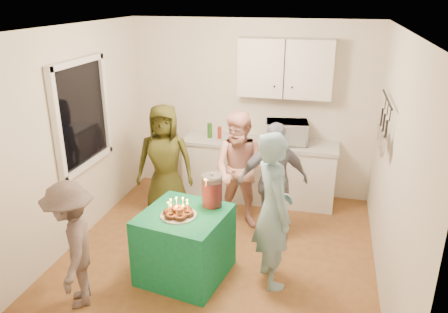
% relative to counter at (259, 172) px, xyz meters
% --- Properties ---
extents(floor, '(4.00, 4.00, 0.00)m').
position_rel_counter_xyz_m(floor, '(-0.20, -1.70, -0.43)').
color(floor, brown).
rests_on(floor, ground).
extents(ceiling, '(4.00, 4.00, 0.00)m').
position_rel_counter_xyz_m(ceiling, '(-0.20, -1.70, 2.17)').
color(ceiling, white).
rests_on(ceiling, floor).
extents(back_wall, '(3.60, 3.60, 0.00)m').
position_rel_counter_xyz_m(back_wall, '(-0.20, 0.30, 0.87)').
color(back_wall, silver).
rests_on(back_wall, floor).
extents(left_wall, '(4.00, 4.00, 0.00)m').
position_rel_counter_xyz_m(left_wall, '(-2.00, -1.70, 0.87)').
color(left_wall, silver).
rests_on(left_wall, floor).
extents(right_wall, '(4.00, 4.00, 0.00)m').
position_rel_counter_xyz_m(right_wall, '(1.60, -1.70, 0.87)').
color(right_wall, silver).
rests_on(right_wall, floor).
extents(window_night, '(0.04, 1.00, 1.20)m').
position_rel_counter_xyz_m(window_night, '(-1.97, -1.40, 1.12)').
color(window_night, black).
rests_on(window_night, left_wall).
extents(counter, '(2.20, 0.58, 0.86)m').
position_rel_counter_xyz_m(counter, '(0.00, 0.00, 0.00)').
color(counter, white).
rests_on(counter, floor).
extents(countertop, '(2.24, 0.62, 0.05)m').
position_rel_counter_xyz_m(countertop, '(0.00, -0.00, 0.46)').
color(countertop, beige).
rests_on(countertop, counter).
extents(upper_cabinet, '(1.30, 0.30, 0.80)m').
position_rel_counter_xyz_m(upper_cabinet, '(0.30, 0.15, 1.52)').
color(upper_cabinet, white).
rests_on(upper_cabinet, back_wall).
extents(pot_rack, '(0.12, 1.00, 0.60)m').
position_rel_counter_xyz_m(pot_rack, '(1.52, -1.00, 1.17)').
color(pot_rack, black).
rests_on(pot_rack, right_wall).
extents(microwave, '(0.64, 0.48, 0.32)m').
position_rel_counter_xyz_m(microwave, '(0.38, 0.00, 0.64)').
color(microwave, white).
rests_on(microwave, countertop).
extents(party_table, '(0.98, 0.98, 0.76)m').
position_rel_counter_xyz_m(party_table, '(-0.45, -2.08, -0.05)').
color(party_table, '#117544').
rests_on(party_table, floor).
extents(donut_cake, '(0.38, 0.38, 0.18)m').
position_rel_counter_xyz_m(donut_cake, '(-0.49, -2.15, 0.42)').
color(donut_cake, '#381C0C').
rests_on(donut_cake, party_table).
extents(punch_jar, '(0.22, 0.22, 0.34)m').
position_rel_counter_xyz_m(punch_jar, '(-0.21, -1.84, 0.50)').
color(punch_jar, '#B50E17').
rests_on(punch_jar, party_table).
extents(man_birthday, '(0.64, 0.73, 1.69)m').
position_rel_counter_xyz_m(man_birthday, '(0.47, -1.96, 0.41)').
color(man_birthday, '#80ABBB').
rests_on(man_birthday, floor).
extents(woman_back_left, '(0.85, 0.63, 1.58)m').
position_rel_counter_xyz_m(woman_back_left, '(-1.15, -0.82, 0.36)').
color(woman_back_left, brown).
rests_on(woman_back_left, floor).
extents(woman_back_center, '(0.82, 0.67, 1.56)m').
position_rel_counter_xyz_m(woman_back_center, '(-0.10, -0.85, 0.35)').
color(woman_back_center, '#E27E75').
rests_on(woman_back_center, floor).
extents(woman_back_right, '(0.96, 0.68, 1.51)m').
position_rel_counter_xyz_m(woman_back_right, '(0.34, -1.03, 0.32)').
color(woman_back_right, '#0F1334').
rests_on(woman_back_right, floor).
extents(child_near_left, '(0.82, 0.98, 1.31)m').
position_rel_counter_xyz_m(child_near_left, '(-1.35, -2.78, 0.23)').
color(child_near_left, '#524341').
rests_on(child_near_left, floor).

